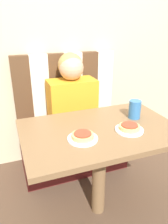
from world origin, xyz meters
name	(u,v)px	position (x,y,z in m)	size (l,w,h in m)	color
ground_plane	(98,209)	(0.00, 0.00, 0.00)	(12.00, 12.00, 0.00)	#4C3828
wall_back	(61,32)	(0.00, 0.93, 1.30)	(7.00, 0.05, 2.60)	#C6B28E
booth_seat	(73,147)	(0.00, 0.63, 0.22)	(1.00, 0.49, 0.43)	#5B1919
booth_backrest	(66,88)	(0.00, 0.84, 0.77)	(1.00, 0.07, 0.68)	#4C331E
dining_table	(100,141)	(0.00, 0.00, 0.63)	(1.05, 0.69, 0.73)	brown
person	(72,94)	(0.00, 0.63, 0.78)	(0.43, 0.26, 0.71)	orange
plate_left	(83,139)	(-0.16, -0.10, 0.74)	(0.19, 0.19, 0.01)	white
plate_right	(129,130)	(0.16, -0.10, 0.74)	(0.19, 0.19, 0.01)	white
pizza_left	(83,136)	(-0.16, -0.10, 0.76)	(0.14, 0.14, 0.03)	tan
pizza_right	(129,127)	(0.16, -0.10, 0.76)	(0.14, 0.14, 0.03)	tan
drinking_cup	(135,109)	(0.31, 0.07, 0.80)	(0.09, 0.09, 0.13)	#2D669E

